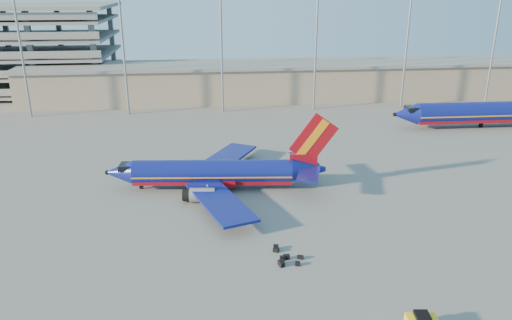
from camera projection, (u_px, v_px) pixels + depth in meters
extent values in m
plane|color=slate|center=(277.00, 195.00, 65.59)|extent=(220.00, 220.00, 0.00)
cube|color=gray|center=(283.00, 82.00, 119.60)|extent=(120.00, 15.00, 8.00)
cube|color=slate|center=(283.00, 64.00, 118.19)|extent=(122.00, 16.00, 0.60)
cube|color=slate|center=(8.00, 44.00, 137.20)|extent=(1.20, 1.20, 21.00)
cylinder|color=gray|center=(21.00, 48.00, 99.37)|extent=(0.44, 0.44, 28.00)
cylinder|color=gray|center=(123.00, 47.00, 101.42)|extent=(0.44, 0.44, 28.00)
cylinder|color=gray|center=(222.00, 46.00, 103.47)|extent=(0.44, 0.44, 28.00)
cylinder|color=gray|center=(316.00, 45.00, 105.52)|extent=(0.44, 0.44, 28.00)
cylinder|color=gray|center=(407.00, 43.00, 107.57)|extent=(0.44, 0.44, 28.00)
cylinder|color=gray|center=(494.00, 42.00, 109.61)|extent=(0.44, 0.44, 28.00)
cylinder|color=navy|center=(213.00, 172.00, 66.96)|extent=(21.42, 5.21, 3.27)
cube|color=maroon|center=(213.00, 178.00, 67.24)|extent=(21.36, 4.59, 1.15)
cube|color=orange|center=(213.00, 173.00, 67.03)|extent=(21.42, 5.24, 0.19)
cone|color=navy|center=(120.00, 172.00, 66.76)|extent=(4.00, 3.60, 3.27)
cube|color=black|center=(128.00, 167.00, 66.50)|extent=(2.32, 2.48, 0.71)
cone|color=navy|center=(308.00, 169.00, 67.06)|extent=(4.88, 3.68, 3.27)
cube|color=maroon|center=(304.00, 161.00, 66.64)|extent=(3.74, 0.83, 1.94)
cube|color=maroon|center=(314.00, 139.00, 65.63)|extent=(6.48, 0.88, 7.05)
cube|color=orange|center=(312.00, 139.00, 65.62)|extent=(4.33, 0.77, 5.53)
cube|color=navy|center=(304.00, 158.00, 69.72)|extent=(3.29, 5.93, 0.19)
cube|color=navy|center=(309.00, 174.00, 64.06)|extent=(4.21, 6.19, 0.19)
cube|color=navy|center=(225.00, 158.00, 74.57)|extent=(10.55, 14.11, 0.31)
cube|color=navy|center=(220.00, 201.00, 59.92)|extent=(8.58, 14.39, 0.31)
cube|color=maroon|center=(216.00, 180.00, 67.36)|extent=(5.60, 3.92, 0.88)
cylinder|color=gray|center=(208.00, 169.00, 71.73)|extent=(3.34, 2.14, 1.86)
cylinder|color=gray|center=(202.00, 195.00, 63.07)|extent=(3.34, 2.14, 1.86)
cylinder|color=gray|center=(141.00, 185.00, 67.44)|extent=(0.23, 0.23, 0.97)
cylinder|color=black|center=(141.00, 187.00, 67.51)|extent=(0.58, 0.27, 0.57)
cylinder|color=black|center=(224.00, 179.00, 69.82)|extent=(0.78, 0.55, 0.74)
cylinder|color=black|center=(222.00, 192.00, 65.49)|extent=(0.78, 0.55, 0.74)
cylinder|color=navy|center=(483.00, 112.00, 95.55)|extent=(26.19, 4.36, 4.03)
cube|color=maroon|center=(482.00, 117.00, 95.90)|extent=(26.18, 3.60, 1.42)
cube|color=orange|center=(483.00, 114.00, 95.65)|extent=(26.19, 4.41, 0.24)
cone|color=navy|center=(405.00, 114.00, 94.17)|extent=(4.63, 4.09, 4.03)
cube|color=black|center=(413.00, 109.00, 93.95)|extent=(2.65, 2.86, 0.87)
cylinder|color=black|center=(481.00, 125.00, 96.38)|extent=(0.77, 0.77, 0.98)
cube|color=black|center=(422.00, 316.00, 39.32)|extent=(1.27, 1.37, 0.40)
cube|color=black|center=(281.00, 262.00, 49.32)|extent=(0.70, 0.63, 0.51)
cube|color=black|center=(282.00, 265.00, 48.93)|extent=(0.57, 0.52, 0.49)
cube|color=black|center=(298.00, 264.00, 49.19)|extent=(0.56, 0.50, 0.39)
cube|color=black|center=(287.00, 257.00, 50.30)|extent=(0.66, 0.46, 0.49)
cube|color=black|center=(282.00, 258.00, 50.12)|extent=(0.52, 0.41, 0.46)
cube|color=black|center=(300.00, 257.00, 50.35)|extent=(0.68, 0.50, 0.39)
cube|color=black|center=(276.00, 247.00, 52.15)|extent=(0.57, 0.39, 0.52)
cube|color=black|center=(276.00, 250.00, 51.70)|extent=(0.71, 0.64, 0.46)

